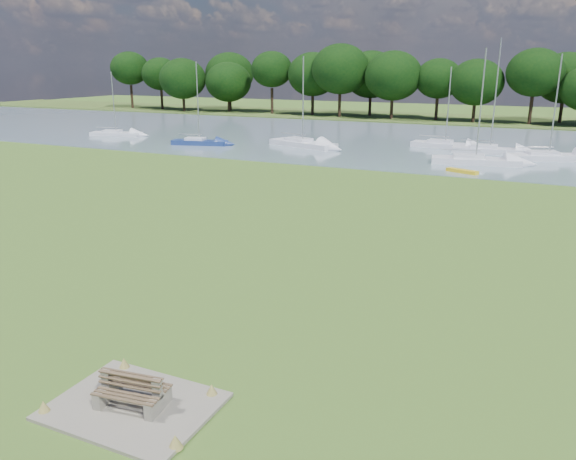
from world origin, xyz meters
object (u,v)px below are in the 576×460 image
at_px(kayak, 462,171).
at_px(sailboat_3, 199,140).
at_px(bench_pair, 132,391).
at_px(sailboat_9, 548,155).
at_px(sailboat_5, 489,148).
at_px(sailboat_8, 475,158).
at_px(sailboat_1, 302,142).
at_px(sailboat_0, 445,143).
at_px(sailboat_6, 116,132).

distance_m(kayak, sailboat_3, 29.79).
xyz_separation_m(bench_pair, sailboat_9, (9.05, 48.08, 0.05)).
relative_size(sailboat_5, sailboat_8, 1.12).
xyz_separation_m(bench_pair, sailboat_1, (-15.61, 46.71, 0.07)).
bearing_deg(sailboat_0, kayak, -69.10).
relative_size(kayak, sailboat_0, 0.32).
height_order(sailboat_6, sailboat_8, sailboat_8).
distance_m(sailboat_5, sailboat_6, 44.61).
height_order(bench_pair, sailboat_8, sailboat_8).
height_order(sailboat_3, sailboat_8, sailboat_8).
bearing_deg(kayak, sailboat_8, 109.04).
bearing_deg(sailboat_0, sailboat_5, -18.99).
bearing_deg(sailboat_1, sailboat_5, 29.42).
bearing_deg(bench_pair, sailboat_8, 78.20).
bearing_deg(sailboat_6, kayak, -25.25).
distance_m(sailboat_0, sailboat_6, 40.14).
height_order(sailboat_5, sailboat_9, sailboat_5).
relative_size(sailboat_0, sailboat_9, 0.88).
bearing_deg(sailboat_6, sailboat_5, -9.50).
distance_m(bench_pair, sailboat_5, 50.28).
distance_m(sailboat_0, sailboat_5, 5.29).
bearing_deg(sailboat_0, sailboat_8, -59.88).
distance_m(sailboat_6, sailboat_9, 49.91).
bearing_deg(sailboat_8, sailboat_9, 30.31).
height_order(kayak, sailboat_8, sailboat_8).
distance_m(bench_pair, sailboat_3, 50.56).
bearing_deg(sailboat_1, sailboat_9, 22.44).
distance_m(sailboat_1, sailboat_8, 19.09).
xyz_separation_m(sailboat_0, sailboat_9, (10.29, -4.25, 0.02)).
xyz_separation_m(sailboat_3, sailboat_5, (30.19, 7.16, 0.04)).
bearing_deg(sailboat_9, sailboat_5, 136.80).
height_order(sailboat_6, sailboat_9, sailboat_9).
distance_m(kayak, sailboat_1, 20.32).
bearing_deg(sailboat_5, sailboat_8, -97.00).
relative_size(sailboat_3, sailboat_5, 0.81).
bearing_deg(sailboat_9, bench_pair, -123.15).
height_order(sailboat_1, sailboat_5, sailboat_5).
xyz_separation_m(sailboat_8, sailboat_9, (5.95, 5.15, -0.00)).
xyz_separation_m(sailboat_3, sailboat_9, (35.67, 5.08, 0.01)).
distance_m(sailboat_8, sailboat_9, 7.87).
bearing_deg(bench_pair, sailboat_9, 71.66).
bearing_deg(sailboat_3, sailboat_6, 155.14).
relative_size(sailboat_5, sailboat_6, 1.42).
relative_size(sailboat_8, sailboat_9, 1.04).
relative_size(kayak, sailboat_8, 0.27).
relative_size(sailboat_1, sailboat_3, 1.06).
height_order(kayak, sailboat_0, sailboat_0).
bearing_deg(bench_pair, sailboat_6, 124.21).
relative_size(sailboat_3, sailboat_8, 0.90).
bearing_deg(bench_pair, kayak, 78.19).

